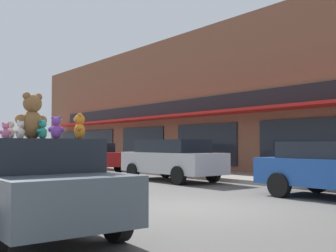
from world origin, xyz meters
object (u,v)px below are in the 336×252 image
at_px(teddy_bear_giant, 32,117).
at_px(teddy_bear_purple, 56,128).
at_px(teddy_bear_pink, 6,131).
at_px(teddy_bear_orange, 80,127).
at_px(teddy_bear_yellow, 56,128).
at_px(teddy_bear_white, 20,130).
at_px(teddy_bear_cream, 10,130).
at_px(parked_car_far_right, 90,157).
at_px(teddy_bear_teal, 42,130).
at_px(plush_art_car, 28,183).
at_px(parked_car_far_center, 171,159).

relative_size(teddy_bear_giant, teddy_bear_purple, 2.28).
distance_m(teddy_bear_pink, teddy_bear_orange, 1.11).
height_order(teddy_bear_yellow, teddy_bear_white, teddy_bear_yellow).
height_order(teddy_bear_cream, parked_car_far_right, teddy_bear_cream).
xyz_separation_m(teddy_bear_teal, teddy_bear_purple, (-0.07, -0.71, 0.01)).
relative_size(plush_art_car, teddy_bear_teal, 13.22).
relative_size(teddy_bear_pink, teddy_bear_purple, 0.76).
xyz_separation_m(teddy_bear_white, parked_car_far_right, (7.71, 12.50, -0.84)).
height_order(plush_art_car, teddy_bear_pink, teddy_bear_pink).
relative_size(teddy_bear_white, parked_car_far_right, 0.07).
relative_size(teddy_bear_giant, teddy_bear_orange, 1.97).
bearing_deg(teddy_bear_teal, teddy_bear_white, -47.20).
bearing_deg(teddy_bear_yellow, parked_car_far_right, -93.05).
height_order(teddy_bear_cream, teddy_bear_purple, teddy_bear_purple).
height_order(teddy_bear_teal, parked_car_far_center, teddy_bear_teal).
relative_size(teddy_bear_pink, parked_car_far_right, 0.06).
height_order(teddy_bear_giant, parked_car_far_center, teddy_bear_giant).
distance_m(teddy_bear_pink, parked_car_far_center, 10.07).
bearing_deg(teddy_bear_giant, teddy_bear_yellow, 96.64).
xyz_separation_m(teddy_bear_purple, teddy_bear_yellow, (0.15, 0.34, 0.01)).
xyz_separation_m(teddy_bear_teal, parked_car_far_center, (7.39, 6.01, -0.77)).
distance_m(teddy_bear_orange, parked_car_far_center, 9.89).
height_order(teddy_bear_teal, teddy_bear_purple, teddy_bear_purple).
xyz_separation_m(teddy_bear_pink, teddy_bear_orange, (0.85, -0.71, 0.06)).
xyz_separation_m(teddy_bear_purple, parked_car_far_center, (7.46, 6.72, -0.78)).
height_order(teddy_bear_teal, teddy_bear_cream, teddy_bear_teal).
height_order(teddy_bear_giant, teddy_bear_white, teddy_bear_giant).
height_order(teddy_bear_orange, teddy_bear_cream, teddy_bear_orange).
relative_size(teddy_bear_teal, teddy_bear_purple, 0.95).
height_order(teddy_bear_yellow, parked_car_far_right, teddy_bear_yellow).
xyz_separation_m(teddy_bear_giant, teddy_bear_pink, (-0.49, -0.26, -0.24)).
height_order(plush_art_car, teddy_bear_teal, teddy_bear_teal).
xyz_separation_m(teddy_bear_pink, teddy_bear_purple, (0.52, -0.63, 0.04)).
relative_size(teddy_bear_pink, teddy_bear_cream, 0.88).
xyz_separation_m(teddy_bear_orange, teddy_bear_teal, (-0.26, 0.79, -0.03)).
bearing_deg(parked_car_far_right, teddy_bear_purple, -119.31).
distance_m(teddy_bear_orange, teddy_bear_teal, 0.83).
bearing_deg(teddy_bear_pink, teddy_bear_yellow, 165.73).
distance_m(teddy_bear_orange, teddy_bear_purple, 0.34).
height_order(plush_art_car, teddy_bear_orange, teddy_bear_orange).
distance_m(teddy_bear_cream, parked_car_far_center, 9.88).
bearing_deg(plush_art_car, parked_car_far_right, 60.29).
bearing_deg(teddy_bear_purple, parked_car_far_center, -101.61).
bearing_deg(teddy_bear_cream, teddy_bear_purple, 69.35).
height_order(teddy_bear_purple, parked_car_far_center, teddy_bear_purple).
bearing_deg(teddy_bear_white, teddy_bear_orange, 98.60).
xyz_separation_m(teddy_bear_pink, parked_car_far_right, (7.99, 12.67, -0.81)).
bearing_deg(teddy_bear_white, parked_car_far_right, -146.42).
distance_m(teddy_bear_giant, teddy_bear_purple, 0.92).
xyz_separation_m(teddy_bear_teal, teddy_bear_yellow, (0.08, -0.37, 0.01)).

